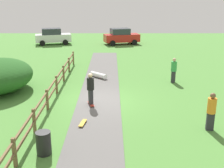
% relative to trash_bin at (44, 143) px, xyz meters
% --- Properties ---
extents(ground_plane, '(60.00, 60.00, 0.00)m').
position_rel_trash_bin_xyz_m(ground_plane, '(1.80, 5.59, -0.45)').
color(ground_plane, '#4C8438').
extents(asphalt_path, '(2.40, 28.00, 0.02)m').
position_rel_trash_bin_xyz_m(asphalt_path, '(1.80, 5.59, -0.44)').
color(asphalt_path, '#605E5B').
rests_on(asphalt_path, ground_plane).
extents(wooden_fence, '(0.12, 18.12, 1.10)m').
position_rel_trash_bin_xyz_m(wooden_fence, '(-0.80, 5.59, 0.22)').
color(wooden_fence, brown).
rests_on(wooden_fence, ground_plane).
extents(trash_bin, '(0.56, 0.56, 0.90)m').
position_rel_trash_bin_xyz_m(trash_bin, '(0.00, 0.00, 0.00)').
color(trash_bin, black).
rests_on(trash_bin, ground_plane).
extents(skater_riding, '(0.48, 0.82, 1.78)m').
position_rel_trash_bin_xyz_m(skater_riding, '(1.40, 4.90, 0.56)').
color(skater_riding, '#B23326').
rests_on(skater_riding, asphalt_path).
extents(skater_fallen, '(1.35, 1.36, 0.36)m').
position_rel_trash_bin_xyz_m(skater_fallen, '(1.51, 10.22, -0.25)').
color(skater_fallen, white).
rests_on(skater_fallen, asphalt_path).
extents(skateboard_loose, '(0.34, 0.82, 0.08)m').
position_rel_trash_bin_xyz_m(skateboard_loose, '(1.19, 2.51, -0.36)').
color(skateboard_loose, '#BF8C19').
rests_on(skateboard_loose, asphalt_path).
extents(bystander_orange, '(0.42, 0.42, 1.73)m').
position_rel_trash_bin_xyz_m(bystander_orange, '(6.85, 1.98, 0.50)').
color(bystander_orange, '#2D2D33').
rests_on(bystander_orange, ground_plane).
extents(bystander_green, '(0.52, 0.52, 1.70)m').
position_rel_trash_bin_xyz_m(bystander_green, '(6.72, 9.17, 0.48)').
color(bystander_green, '#2D2D33').
rests_on(bystander_green, ground_plane).
extents(parked_car_white, '(4.49, 2.75, 1.92)m').
position_rel_trash_bin_xyz_m(parked_car_white, '(-4.63, 25.07, 0.51)').
color(parked_car_white, silver).
rests_on(parked_car_white, ground_plane).
extents(parked_car_red, '(4.49, 2.76, 1.92)m').
position_rel_trash_bin_xyz_m(parked_car_red, '(3.67, 25.07, 0.51)').
color(parked_car_red, red).
rests_on(parked_car_red, ground_plane).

